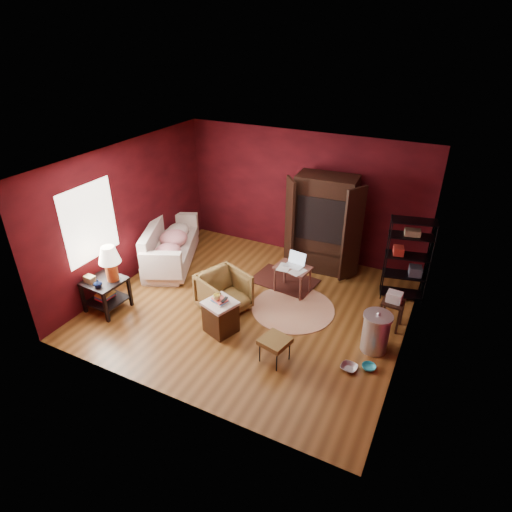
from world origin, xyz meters
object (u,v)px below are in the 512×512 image
at_px(sofa, 170,247).
at_px(hamper, 221,316).
at_px(armchair, 224,291).
at_px(side_table, 107,273).
at_px(tv_armoire, 324,223).
at_px(wire_shelving, 408,257).
at_px(laptop_desk, 293,270).

xyz_separation_m(sofa, hamper, (2.23, -1.58, -0.08)).
relative_size(armchair, side_table, 0.64).
relative_size(armchair, hamper, 1.19).
bearing_deg(tv_armoire, hamper, -109.83).
height_order(side_table, wire_shelving, wire_shelving).
distance_m(sofa, tv_armoire, 3.38).
distance_m(hamper, tv_armoire, 3.08).
height_order(sofa, wire_shelving, wire_shelving).
relative_size(laptop_desk, wire_shelving, 0.50).
height_order(tv_armoire, wire_shelving, tv_armoire).
distance_m(sofa, hamper, 2.74).
xyz_separation_m(side_table, tv_armoire, (2.99, 3.19, 0.31)).
bearing_deg(wire_shelving, armchair, -159.59).
bearing_deg(hamper, tv_armoire, 74.00).
bearing_deg(sofa, armchair, -140.31).
distance_m(armchair, laptop_desk, 1.45).
xyz_separation_m(armchair, tv_armoire, (1.10, 2.29, 0.67)).
relative_size(sofa, side_table, 1.57).
height_order(hamper, tv_armoire, tv_armoire).
xyz_separation_m(armchair, laptop_desk, (0.91, 1.13, 0.10)).
xyz_separation_m(sofa, armchair, (1.96, -1.00, 0.02)).
bearing_deg(sofa, laptop_desk, -110.69).
height_order(sofa, armchair, armchair).
bearing_deg(wire_shelving, tv_armoire, 155.25).
height_order(sofa, tv_armoire, tv_armoire).
xyz_separation_m(laptop_desk, tv_armoire, (0.19, 1.16, 0.57)).
bearing_deg(armchair, sofa, 84.58).
relative_size(armchair, wire_shelving, 0.50).
bearing_deg(side_table, laptop_desk, 35.96).
bearing_deg(wire_shelving, side_table, -162.59).
distance_m(armchair, tv_armoire, 2.62).
height_order(laptop_desk, wire_shelving, wire_shelving).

